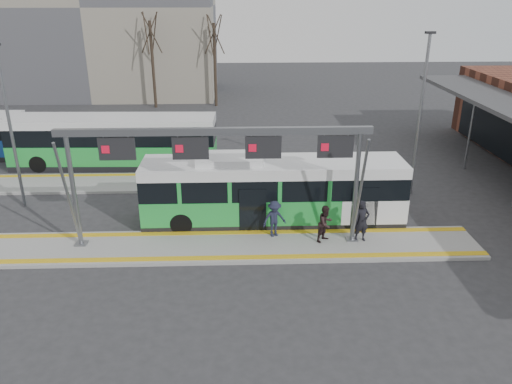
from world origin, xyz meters
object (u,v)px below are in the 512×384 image
at_px(passenger_b, 326,223).
at_px(gantry, 219,153).
at_px(hero_bus, 272,192).
at_px(passenger_c, 274,219).
at_px(passenger_a, 362,221).

bearing_deg(passenger_b, gantry, 137.22).
bearing_deg(hero_bus, passenger_b, -47.61).
bearing_deg(passenger_c, hero_bus, 70.03).
height_order(passenger_a, passenger_c, passenger_a).
height_order(hero_bus, passenger_a, hero_bus).
xyz_separation_m(gantry, passenger_c, (2.39, 0.56, -3.30)).
distance_m(gantry, passenger_a, 6.98).
relative_size(gantry, passenger_c, 7.65).
bearing_deg(passenger_a, hero_bus, 136.58).
bearing_deg(passenger_b, passenger_a, -44.35).
height_order(gantry, hero_bus, gantry).
relative_size(passenger_a, passenger_b, 1.13).
relative_size(gantry, passenger_a, 6.88).
xyz_separation_m(hero_bus, passenger_b, (2.19, -2.40, -0.57)).
bearing_deg(passenger_a, passenger_c, 160.60).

